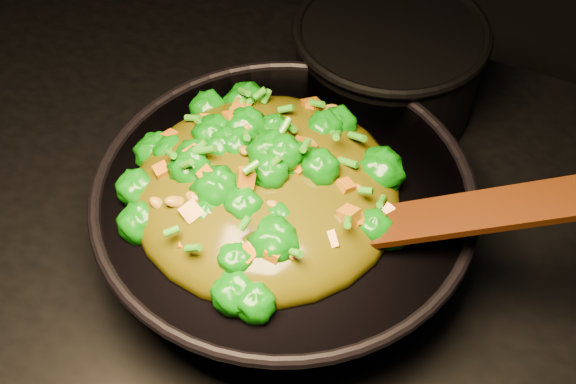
% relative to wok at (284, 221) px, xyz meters
% --- Properties ---
extents(wok, '(0.52, 0.52, 0.11)m').
position_rel_wok_xyz_m(wok, '(0.00, 0.00, 0.00)').
color(wok, black).
rests_on(wok, stovetop).
extents(stir_fry, '(0.32, 0.32, 0.10)m').
position_rel_wok_xyz_m(stir_fry, '(-0.01, -0.01, 0.10)').
color(stir_fry, '#0C6D07').
rests_on(stir_fry, wok).
extents(spatula, '(0.29, 0.14, 0.12)m').
position_rel_wok_xyz_m(spatula, '(0.18, 0.00, 0.11)').
color(spatula, '#330C04').
rests_on(spatula, wok).
extents(back_pot, '(0.31, 0.31, 0.14)m').
position_rel_wok_xyz_m(back_pot, '(0.02, 0.28, 0.01)').
color(back_pot, black).
rests_on(back_pot, stovetop).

